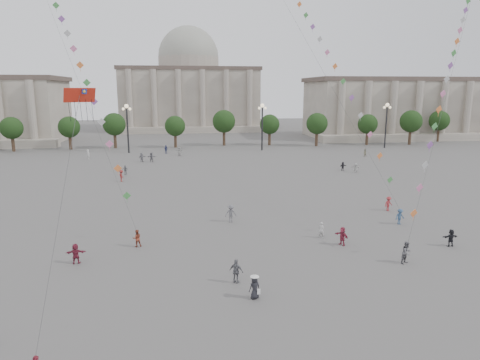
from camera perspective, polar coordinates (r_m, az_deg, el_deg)
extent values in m
plane|color=#5D5A57|center=(29.92, -0.35, -15.20)|extent=(360.00, 360.00, 0.00)
cube|color=gray|center=(144.67, 25.26, 8.56)|extent=(80.00, 22.00, 16.00)
cube|color=brown|center=(144.59, 25.57, 11.95)|extent=(81.60, 22.44, 1.20)
cube|color=gray|center=(134.42, 27.99, 5.13)|extent=(84.00, 4.00, 2.00)
cube|color=gray|center=(156.48, -6.73, 10.50)|extent=(46.00, 30.00, 20.00)
cube|color=brown|center=(156.59, -6.83, 14.38)|extent=(46.92, 30.60, 1.20)
cube|color=gray|center=(140.01, -6.48, 6.66)|extent=(48.30, 4.00, 2.00)
cylinder|color=gray|center=(156.69, -6.85, 15.07)|extent=(21.00, 21.00, 5.00)
sphere|color=#9C9C8E|center=(156.85, -6.87, 15.99)|extent=(21.00, 21.00, 21.00)
cylinder|color=#34281A|center=(111.91, -28.07, 4.42)|extent=(0.70, 0.70, 3.52)
sphere|color=black|center=(111.58, -28.25, 6.30)|extent=(5.12, 5.12, 5.12)
cylinder|color=#34281A|center=(108.37, -22.09, 4.75)|extent=(0.70, 0.70, 3.52)
sphere|color=black|center=(108.03, -22.24, 6.68)|extent=(5.12, 5.12, 5.12)
cylinder|color=#34281A|center=(106.07, -15.77, 5.04)|extent=(0.70, 0.70, 3.52)
sphere|color=black|center=(105.72, -15.89, 7.02)|extent=(5.12, 5.12, 5.12)
cylinder|color=#34281A|center=(105.10, -9.26, 5.27)|extent=(0.70, 0.70, 3.52)
sphere|color=black|center=(104.75, -9.33, 7.27)|extent=(5.12, 5.12, 5.12)
cylinder|color=#34281A|center=(105.50, -2.70, 5.44)|extent=(0.70, 0.70, 3.52)
sphere|color=black|center=(105.15, -2.72, 7.43)|extent=(5.12, 5.12, 5.12)
cylinder|color=#34281A|center=(107.25, 3.72, 5.53)|extent=(0.70, 0.70, 3.52)
sphere|color=black|center=(106.90, 3.75, 7.49)|extent=(5.12, 5.12, 5.12)
cylinder|color=#34281A|center=(110.28, 9.87, 5.56)|extent=(0.70, 0.70, 3.52)
sphere|color=black|center=(109.94, 9.94, 7.46)|extent=(5.12, 5.12, 5.12)
cylinder|color=#34281A|center=(114.49, 15.63, 5.52)|extent=(0.70, 0.70, 3.52)
sphere|color=black|center=(114.17, 15.73, 7.36)|extent=(5.12, 5.12, 5.12)
cylinder|color=#34281A|center=(119.77, 20.93, 5.44)|extent=(0.70, 0.70, 3.52)
sphere|color=black|center=(119.46, 21.06, 7.19)|extent=(5.12, 5.12, 5.12)
cylinder|color=#34281A|center=(125.97, 25.74, 5.33)|extent=(0.70, 0.70, 3.52)
sphere|color=black|center=(125.68, 25.90, 6.99)|extent=(5.12, 5.12, 5.12)
cylinder|color=#262628|center=(97.47, -14.75, 6.44)|extent=(0.36, 0.36, 10.00)
sphere|color=#FFE5B2|center=(97.15, -14.91, 9.49)|extent=(0.90, 0.90, 0.90)
sphere|color=#FFE5B2|center=(97.25, -15.31, 9.12)|extent=(0.60, 0.60, 0.60)
sphere|color=#FFE5B2|center=(97.09, -14.48, 9.16)|extent=(0.60, 0.60, 0.60)
cylinder|color=#262628|center=(98.53, 2.97, 6.87)|extent=(0.36, 0.36, 10.00)
sphere|color=#FFE5B2|center=(98.22, 3.00, 9.89)|extent=(0.90, 0.90, 0.90)
sphere|color=#FFE5B2|center=(98.11, 2.59, 9.54)|extent=(0.60, 0.60, 0.60)
sphere|color=#FFE5B2|center=(98.37, 3.40, 9.54)|extent=(0.60, 0.60, 0.60)
cylinder|color=#262628|center=(108.25, 18.87, 6.70)|extent=(0.36, 0.36, 10.00)
sphere|color=#FFE5B2|center=(107.96, 19.06, 9.45)|extent=(0.90, 0.90, 0.90)
sphere|color=#FFE5B2|center=(107.67, 18.70, 9.15)|extent=(0.60, 0.60, 0.60)
sphere|color=#FFE5B2|center=(108.30, 19.37, 9.12)|extent=(0.60, 0.60, 0.60)
imported|color=navy|center=(95.18, -9.85, 4.06)|extent=(1.05, 1.09, 1.83)
imported|color=black|center=(42.60, 26.30, -6.93)|extent=(1.47, 0.52, 1.57)
imported|color=beige|center=(91.53, -8.08, 3.84)|extent=(1.70, 1.63, 1.92)
imported|color=#5F5E63|center=(44.99, -1.22, -4.48)|extent=(1.22, 0.71, 1.88)
imported|color=silver|center=(74.62, 15.17, 1.60)|extent=(1.57, 0.91, 1.62)
imported|color=#A12B31|center=(52.06, 19.19, -3.00)|extent=(1.23, 0.95, 1.68)
imported|color=black|center=(75.86, 13.55, 1.80)|extent=(1.46, 0.95, 1.51)
imported|color=white|center=(91.44, -19.56, 3.25)|extent=(0.70, 0.82, 1.91)
imported|color=slate|center=(84.22, -11.71, 2.99)|extent=(1.81, 0.84, 1.88)
imported|color=#B4B3B0|center=(41.08, 10.78, -6.55)|extent=(0.66, 0.56, 1.55)
imported|color=slate|center=(72.65, -15.05, 1.30)|extent=(0.98, 0.65, 1.55)
imported|color=maroon|center=(67.26, -15.52, 0.55)|extent=(1.14, 1.33, 1.79)
imported|color=#797353|center=(93.00, 16.29, 3.50)|extent=(0.78, 0.61, 1.61)
imported|color=slate|center=(84.86, -12.96, 2.98)|extent=(1.58, 1.53, 1.80)
imported|color=maroon|center=(39.59, 13.47, -7.29)|extent=(1.08, 1.63, 1.68)
imported|color=maroon|center=(37.03, -21.05, -9.15)|extent=(1.58, 0.59, 1.67)
imported|color=slate|center=(31.36, -0.50, -12.07)|extent=(1.12, 0.91, 1.78)
imported|color=brown|center=(39.25, -13.58, -7.55)|extent=(0.89, 0.77, 1.56)
imported|color=#335174|center=(47.29, 20.54, -4.59)|extent=(1.18, 0.84, 1.65)
imported|color=#5C5C60|center=(37.12, 21.33, -9.00)|extent=(1.10, 1.01, 1.82)
imported|color=black|center=(29.27, 1.96, -14.12)|extent=(0.90, 0.73, 1.58)
cone|color=white|center=(28.92, 1.97, -12.65)|extent=(0.52, 0.52, 0.14)
cylinder|color=white|center=(28.94, 1.97, -12.76)|extent=(0.60, 0.60, 0.02)
cube|color=white|center=(29.29, 2.51, -14.64)|extent=(0.22, 0.10, 0.35)
cube|color=red|center=(33.18, -20.60, 10.55)|extent=(2.19, 1.47, 1.02)
cube|color=#1A9341|center=(33.22, -21.25, 10.94)|extent=(0.40, 0.33, 0.34)
cube|color=#213CB4|center=(33.07, -20.05, 11.02)|extent=(0.40, 0.33, 0.34)
sphere|color=gold|center=(33.18, -21.26, 10.94)|extent=(0.20, 0.20, 0.20)
sphere|color=gold|center=(33.03, -20.06, 11.02)|extent=(0.20, 0.20, 0.20)
cylinder|color=#3F3F3F|center=(27.20, -22.61, -2.19)|extent=(0.02, 0.02, 18.04)
cylinder|color=#3F3F3F|center=(58.97, -24.02, 20.23)|extent=(0.02, 0.02, 62.04)
cube|color=#479B49|center=(39.84, -14.86, -2.04)|extent=(0.76, 0.25, 0.76)
cube|color=orange|center=(41.00, -15.98, 1.51)|extent=(0.76, 0.25, 0.76)
cube|color=pink|center=(42.35, -17.02, 4.62)|extent=(0.76, 0.25, 0.76)
cube|color=silver|center=(43.83, -17.99, 7.39)|extent=(0.76, 0.25, 0.76)
cube|color=#9857AF|center=(45.42, -18.90, 9.88)|extent=(0.76, 0.25, 0.76)
cube|color=#479B49|center=(47.10, -19.76, 12.13)|extent=(0.76, 0.25, 0.76)
cube|color=orange|center=(48.86, -20.56, 14.16)|extent=(0.76, 0.25, 0.76)
cube|color=pink|center=(50.67, -21.32, 16.01)|extent=(0.76, 0.25, 0.76)
cube|color=silver|center=(52.54, -22.03, 17.68)|extent=(0.76, 0.25, 0.76)
cube|color=#9857AF|center=(54.46, -22.70, 19.21)|extent=(0.76, 0.25, 0.76)
cube|color=#479B49|center=(56.41, -23.34, 20.60)|extent=(0.76, 0.25, 0.76)
cube|color=#479B49|center=(47.76, 19.37, 0.04)|extent=(0.76, 0.25, 0.76)
cube|color=orange|center=(48.71, 18.14, 3.09)|extent=(0.76, 0.25, 0.76)
cube|color=pink|center=(49.83, 16.95, 5.82)|extent=(0.76, 0.25, 0.76)
cube|color=silver|center=(51.08, 15.79, 8.30)|extent=(0.76, 0.25, 0.76)
cube|color=#9857AF|center=(52.45, 14.67, 10.58)|extent=(0.76, 0.25, 0.76)
cube|color=#479B49|center=(53.91, 13.59, 12.66)|extent=(0.76, 0.25, 0.76)
cube|color=orange|center=(55.45, 12.55, 14.59)|extent=(0.76, 0.25, 0.76)
cube|color=pink|center=(57.07, 11.55, 16.36)|extent=(0.76, 0.25, 0.76)
cube|color=silver|center=(58.75, 10.59, 17.99)|extent=(0.76, 0.25, 0.76)
cube|color=#9857AF|center=(60.48, 9.67, 19.51)|extent=(0.76, 0.25, 0.76)
cube|color=#479B49|center=(62.27, 8.78, 20.90)|extent=(0.76, 0.25, 0.76)
cube|color=orange|center=(64.10, 7.92, 22.20)|extent=(0.76, 0.25, 0.76)
cylinder|color=#3F3F3F|center=(57.44, 27.39, 16.47)|extent=(0.02, 0.02, 57.57)
cube|color=orange|center=(37.88, 22.17, -4.11)|extent=(0.76, 0.25, 0.76)
cube|color=pink|center=(39.12, 22.84, -0.95)|extent=(0.76, 0.25, 0.76)
cube|color=silver|center=(40.50, 23.45, 1.83)|extent=(0.76, 0.25, 0.76)
cube|color=#9857AF|center=(41.97, 24.01, 4.30)|extent=(0.76, 0.25, 0.76)
cube|color=#479B49|center=(43.53, 24.52, 6.53)|extent=(0.76, 0.25, 0.76)
cube|color=orange|center=(45.16, 25.00, 8.53)|extent=(0.76, 0.25, 0.76)
cube|color=pink|center=(46.84, 25.45, 10.36)|extent=(0.76, 0.25, 0.76)
cube|color=silver|center=(48.57, 25.87, 12.01)|extent=(0.76, 0.25, 0.76)
cube|color=#9857AF|center=(50.33, 26.26, 13.52)|extent=(0.76, 0.25, 0.76)
cube|color=#479B49|center=(52.13, 26.62, 14.91)|extent=(0.76, 0.25, 0.76)
cube|color=orange|center=(53.95, 26.96, 16.17)|extent=(0.76, 0.25, 0.76)
cube|color=pink|center=(55.80, 27.28, 17.34)|extent=(0.76, 0.25, 0.76)
cube|color=silver|center=(57.68, 27.59, 18.41)|extent=(0.76, 0.25, 0.76)
cube|color=#9857AF|center=(59.57, 27.87, 19.40)|extent=(0.76, 0.25, 0.76)
cube|color=#479B49|center=(61.47, 28.14, 20.32)|extent=(0.76, 0.25, 0.76)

